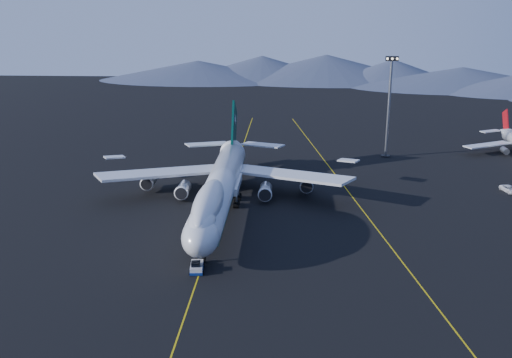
# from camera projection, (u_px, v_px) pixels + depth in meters

# --- Properties ---
(ground) EXTENTS (500.00, 500.00, 0.00)m
(ground) POSITION_uv_depth(u_px,v_px,m) (221.00, 211.00, 124.65)
(ground) COLOR black
(ground) RESTS_ON ground
(taxiway_line_main) EXTENTS (0.25, 220.00, 0.01)m
(taxiway_line_main) POSITION_uv_depth(u_px,v_px,m) (221.00, 211.00, 124.64)
(taxiway_line_main) COLOR gold
(taxiway_line_main) RESTS_ON ground
(taxiway_line_side) EXTENTS (28.08, 198.09, 0.01)m
(taxiway_line_side) POSITION_uv_depth(u_px,v_px,m) (354.00, 199.00, 132.55)
(taxiway_line_side) COLOR gold
(taxiway_line_side) RESTS_ON ground
(boeing_747) EXTENTS (59.62, 72.43, 19.37)m
(boeing_747) POSITION_uv_depth(u_px,v_px,m) (220.00, 186.00, 123.00)
(boeing_747) COLOR silver
(boeing_747) RESTS_ON ground
(pushback_tug) EXTENTS (2.79, 4.47, 1.87)m
(pushback_tug) POSITION_uv_depth(u_px,v_px,m) (197.00, 268.00, 96.22)
(pushback_tug) COLOR silver
(pushback_tug) RESTS_ON ground
(service_van) EXTENTS (3.78, 5.94, 1.53)m
(service_van) POSITION_uv_depth(u_px,v_px,m) (509.00, 189.00, 137.18)
(service_van) COLOR white
(service_van) RESTS_ON ground
(floodlight_mast) EXTENTS (3.64, 2.73, 29.48)m
(floodlight_mast) POSITION_uv_depth(u_px,v_px,m) (389.00, 107.00, 165.65)
(floodlight_mast) COLOR black
(floodlight_mast) RESTS_ON ground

